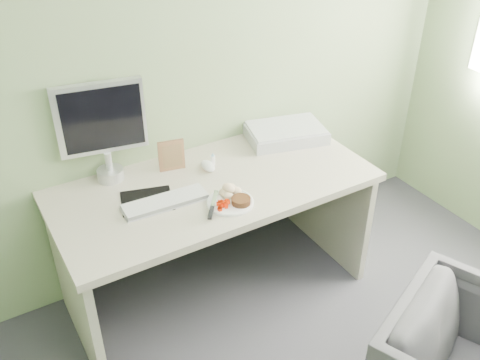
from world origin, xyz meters
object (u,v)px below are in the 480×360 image
plate (230,202)px  monitor (102,127)px  desk (215,212)px  scanner (286,133)px

plate → monitor: (-0.41, 0.51, 0.28)m
plate → desk: bearing=84.6°
plate → scanner: scanner is taller
scanner → monitor: size_ratio=0.85×
scanner → monitor: 1.03m
desk → scanner: 0.64m
desk → plate: plate is taller
desk → monitor: monitor is taller
monitor → plate: bearing=-41.3°
desk → plate: (-0.02, -0.19, 0.19)m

